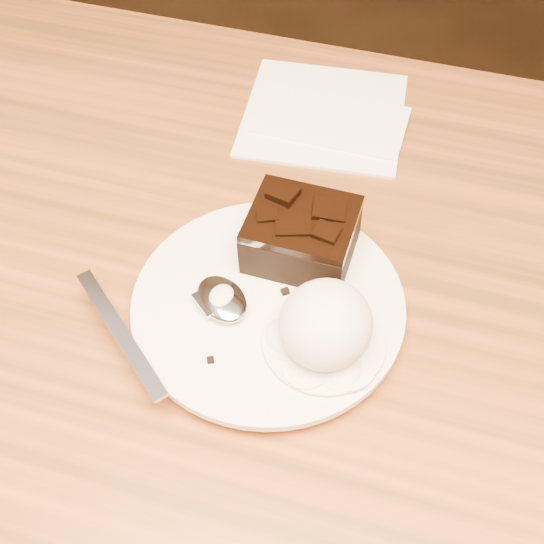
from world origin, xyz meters
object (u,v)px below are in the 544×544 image
(brownie, at_px, (301,237))
(dining_table, at_px, (208,512))
(plate, at_px, (268,308))
(spoon, at_px, (222,300))
(ice_cream_scoop, at_px, (326,324))
(napkin, at_px, (324,113))

(brownie, bearing_deg, dining_table, -128.28)
(plate, xyz_separation_m, spoon, (-0.03, -0.01, 0.01))
(plate, height_order, ice_cream_scoop, ice_cream_scoop)
(brownie, distance_m, ice_cream_scoop, 0.08)
(spoon, xyz_separation_m, napkin, (0.02, 0.25, -0.02))
(dining_table, height_order, ice_cream_scoop, ice_cream_scoop)
(plate, bearing_deg, brownie, 78.21)
(plate, bearing_deg, dining_table, -146.87)
(ice_cream_scoop, bearing_deg, dining_table, -171.12)
(brownie, height_order, ice_cream_scoop, ice_cream_scoop)
(plate, relative_size, napkin, 1.35)
(dining_table, bearing_deg, brownie, 51.72)
(dining_table, height_order, plate, plate)
(plate, xyz_separation_m, napkin, (-0.02, 0.24, -0.01))
(napkin, bearing_deg, dining_table, -99.39)
(brownie, relative_size, napkin, 0.52)
(napkin, bearing_deg, brownie, -81.85)
(dining_table, distance_m, brownie, 0.43)
(dining_table, xyz_separation_m, brownie, (0.07, 0.09, 0.41))
(spoon, distance_m, napkin, 0.26)
(dining_table, xyz_separation_m, ice_cream_scoop, (0.11, 0.02, 0.42))
(brownie, xyz_separation_m, ice_cream_scoop, (0.04, -0.08, 0.00))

